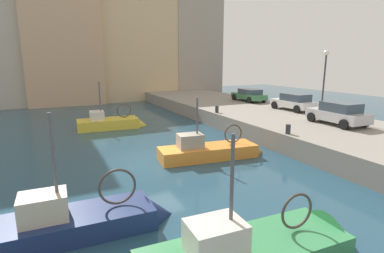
% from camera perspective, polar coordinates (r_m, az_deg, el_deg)
% --- Properties ---
extents(water_surface, '(80.00, 80.00, 0.00)m').
position_cam_1_polar(water_surface, '(16.47, -6.89, -6.63)').
color(water_surface, navy).
rests_on(water_surface, ground).
extents(quay_wall, '(9.00, 56.00, 1.20)m').
position_cam_1_polar(quay_wall, '(22.64, 21.70, -0.58)').
color(quay_wall, gray).
rests_on(quay_wall, ground).
extents(fishing_boat_orange, '(6.39, 2.43, 4.14)m').
position_cam_1_polar(fishing_boat_orange, '(17.06, 4.00, -5.53)').
color(fishing_boat_orange, orange).
rests_on(fishing_boat_orange, ground).
extents(fishing_boat_yellow, '(5.57, 2.40, 4.58)m').
position_cam_1_polar(fishing_boat_yellow, '(25.12, -14.73, -0.07)').
color(fishing_boat_yellow, gold).
rests_on(fishing_boat_yellow, ground).
extents(fishing_boat_navy, '(5.60, 2.09, 4.68)m').
position_cam_1_polar(fishing_boat_navy, '(10.67, -19.11, -17.68)').
color(fishing_boat_navy, navy).
rests_on(fishing_boat_navy, ground).
extents(parked_car_white, '(2.03, 3.85, 1.40)m').
position_cam_1_polar(parked_car_white, '(26.95, 18.70, 4.45)').
color(parked_car_white, silver).
rests_on(parked_car_white, quay_wall).
extents(parked_car_silver, '(2.16, 3.96, 1.48)m').
position_cam_1_polar(parked_car_silver, '(21.99, 25.90, 2.27)').
color(parked_car_silver, '#B7B7BC').
rests_on(parked_car_silver, quay_wall).
extents(parked_car_green, '(2.00, 4.00, 1.27)m').
position_cam_1_polar(parked_car_green, '(31.74, 10.71, 5.90)').
color(parked_car_green, '#387547').
rests_on(parked_car_green, quay_wall).
extents(mooring_bollard_mid, '(0.28, 0.28, 0.55)m').
position_cam_1_polar(mooring_bollard_mid, '(18.18, 17.68, -0.48)').
color(mooring_bollard_mid, '#2D2D33').
rests_on(mooring_bollard_mid, quay_wall).
extents(mooring_bollard_north, '(0.28, 0.28, 0.55)m').
position_cam_1_polar(mooring_bollard_north, '(24.46, 4.72, 3.27)').
color(mooring_bollard_north, '#2D2D33').
rests_on(mooring_bollard_north, quay_wall).
extents(quay_streetlamp, '(0.36, 0.36, 4.83)m').
position_cam_1_polar(quay_streetlamp, '(23.72, 23.76, 9.23)').
color(quay_streetlamp, '#38383D').
rests_on(quay_streetlamp, quay_wall).
extents(waterfront_building_west, '(7.32, 6.67, 14.68)m').
position_cam_1_polar(waterfront_building_west, '(46.66, -0.06, 14.89)').
color(waterfront_building_west, '#A39384').
rests_on(waterfront_building_west, ground).
extents(waterfront_building_central, '(11.38, 7.80, 13.93)m').
position_cam_1_polar(waterfront_building_central, '(44.20, -10.91, 14.33)').
color(waterfront_building_central, '#D1B284').
rests_on(waterfront_building_central, ground).
extents(waterfront_building_east_mid, '(8.93, 8.49, 14.36)m').
position_cam_1_polar(waterfront_building_east_mid, '(42.13, -23.35, 13.96)').
color(waterfront_building_east_mid, tan).
rests_on(waterfront_building_east_mid, ground).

